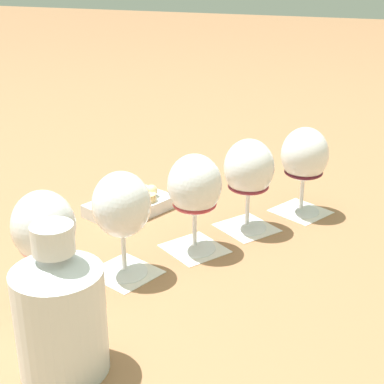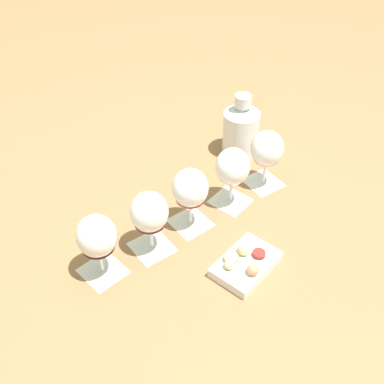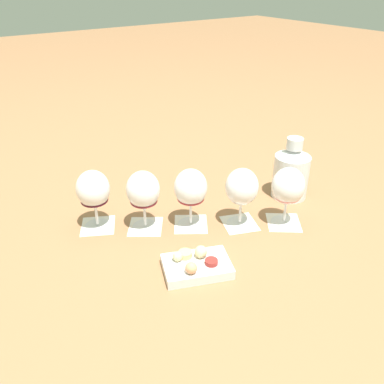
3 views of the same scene
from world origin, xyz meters
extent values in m
plane|color=#936642|center=(0.00, 0.00, 0.00)|extent=(8.00, 8.00, 0.00)
cube|color=silver|center=(-0.22, 0.15, 0.00)|extent=(0.13, 0.13, 0.00)
cube|color=silver|center=(-0.12, 0.08, 0.00)|extent=(0.12, 0.12, 0.00)
cube|color=silver|center=(0.00, 0.00, 0.00)|extent=(0.13, 0.13, 0.00)
cube|color=silver|center=(0.11, -0.06, 0.00)|extent=(0.13, 0.13, 0.00)
cube|color=silver|center=(0.22, -0.14, 0.00)|extent=(0.13, 0.13, 0.00)
cylinder|color=white|center=(-0.22, 0.15, 0.00)|extent=(0.07, 0.07, 0.01)
cylinder|color=white|center=(-0.22, 0.15, 0.04)|extent=(0.01, 0.01, 0.07)
ellipsoid|color=white|center=(-0.22, 0.15, 0.12)|extent=(0.09, 0.09, 0.11)
ellipsoid|color=pink|center=(-0.22, 0.15, 0.09)|extent=(0.08, 0.08, 0.03)
cylinder|color=white|center=(-0.12, 0.08, 0.00)|extent=(0.07, 0.07, 0.01)
cylinder|color=white|center=(-0.12, 0.08, 0.04)|extent=(0.01, 0.01, 0.07)
ellipsoid|color=white|center=(-0.12, 0.08, 0.12)|extent=(0.09, 0.09, 0.11)
ellipsoid|color=#CE545E|center=(-0.12, 0.08, 0.10)|extent=(0.08, 0.08, 0.04)
cylinder|color=white|center=(0.00, 0.00, 0.00)|extent=(0.07, 0.07, 0.01)
cylinder|color=white|center=(0.00, 0.00, 0.04)|extent=(0.01, 0.01, 0.07)
ellipsoid|color=white|center=(0.00, 0.00, 0.12)|extent=(0.09, 0.09, 0.11)
ellipsoid|color=#A5303A|center=(0.00, 0.00, 0.09)|extent=(0.08, 0.08, 0.02)
cylinder|color=white|center=(0.11, -0.06, 0.00)|extent=(0.07, 0.07, 0.01)
cylinder|color=white|center=(0.11, -0.06, 0.04)|extent=(0.01, 0.01, 0.07)
ellipsoid|color=white|center=(0.11, -0.06, 0.12)|extent=(0.09, 0.09, 0.11)
ellipsoid|color=maroon|center=(0.11, -0.06, 0.08)|extent=(0.08, 0.08, 0.02)
cylinder|color=white|center=(0.22, -0.14, 0.00)|extent=(0.07, 0.07, 0.01)
cylinder|color=white|center=(0.22, -0.14, 0.04)|extent=(0.01, 0.01, 0.07)
ellipsoid|color=white|center=(0.22, -0.14, 0.12)|extent=(0.09, 0.09, 0.11)
ellipsoid|color=#4B1322|center=(0.22, -0.14, 0.09)|extent=(0.08, 0.08, 0.02)
cylinder|color=silver|center=(-0.35, 0.04, 0.07)|extent=(0.11, 0.11, 0.14)
cone|color=silver|center=(-0.35, 0.04, 0.15)|extent=(0.11, 0.11, 0.02)
cylinder|color=silver|center=(-0.35, 0.04, 0.18)|extent=(0.05, 0.05, 0.03)
cube|color=silver|center=(0.10, 0.17, 0.01)|extent=(0.19, 0.16, 0.03)
sphere|color=beige|center=(0.08, 0.16, 0.04)|extent=(0.03, 0.03, 0.03)
cylinder|color=maroon|center=(0.08, 0.20, 0.03)|extent=(0.03, 0.03, 0.01)
sphere|color=tan|center=(0.14, 0.20, 0.04)|extent=(0.03, 0.03, 0.03)
sphere|color=beige|center=(0.14, 0.14, 0.04)|extent=(0.02, 0.02, 0.02)
cylinder|color=#DBB775|center=(0.11, 0.14, 0.03)|extent=(0.03, 0.03, 0.01)
camera|label=1|loc=(-0.86, -0.31, 0.48)|focal=55.00mm
camera|label=2|loc=(0.86, 0.29, 0.89)|focal=45.00mm
camera|label=3|loc=(0.56, 0.80, 0.65)|focal=38.00mm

